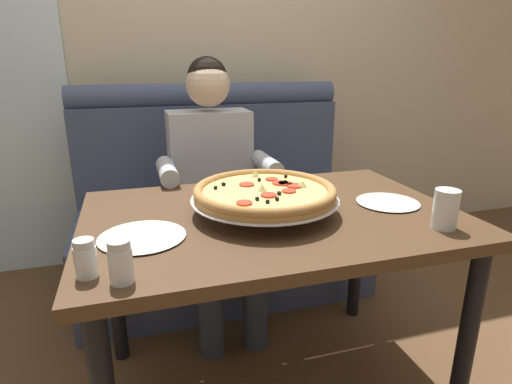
# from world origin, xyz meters

# --- Properties ---
(back_wall_with_window) EXTENTS (6.00, 0.12, 2.80)m
(back_wall_with_window) POSITION_xyz_m (0.00, 1.47, 1.40)
(back_wall_with_window) COLOR beige
(back_wall_with_window) RESTS_ON ground_plane
(booth_bench) EXTENTS (1.55, 0.78, 1.13)m
(booth_bench) POSITION_xyz_m (0.00, 0.90, 0.40)
(booth_bench) COLOR #424C6B
(booth_bench) RESTS_ON ground_plane
(dining_table) EXTENTS (1.28, 0.86, 0.75)m
(dining_table) POSITION_xyz_m (0.00, 0.00, 0.66)
(dining_table) COLOR #4C331E
(dining_table) RESTS_ON ground_plane
(diner_main) EXTENTS (0.54, 0.64, 1.27)m
(diner_main) POSITION_xyz_m (-0.08, 0.63, 0.71)
(diner_main) COLOR #2D3342
(diner_main) RESTS_ON ground_plane
(pizza) EXTENTS (0.51, 0.51, 0.11)m
(pizza) POSITION_xyz_m (-0.03, 0.00, 0.82)
(pizza) COLOR silver
(pizza) RESTS_ON dining_table
(shaker_pepper_flakes) EXTENTS (0.05, 0.05, 0.10)m
(shaker_pepper_flakes) POSITION_xyz_m (-0.58, -0.30, 0.79)
(shaker_pepper_flakes) COLOR white
(shaker_pepper_flakes) RESTS_ON dining_table
(shaker_oregano) EXTENTS (0.06, 0.06, 0.11)m
(shaker_oregano) POSITION_xyz_m (-0.50, -0.35, 0.79)
(shaker_oregano) COLOR white
(shaker_oregano) RESTS_ON dining_table
(plate_near_left) EXTENTS (0.23, 0.23, 0.02)m
(plate_near_left) POSITION_xyz_m (0.44, -0.03, 0.76)
(plate_near_left) COLOR white
(plate_near_left) RESTS_ON dining_table
(plate_near_right) EXTENTS (0.26, 0.26, 0.02)m
(plate_near_right) POSITION_xyz_m (-0.44, -0.10, 0.76)
(plate_near_right) COLOR white
(plate_near_right) RESTS_ON dining_table
(drinking_glass) EXTENTS (0.08, 0.08, 0.13)m
(drinking_glass) POSITION_xyz_m (0.47, -0.29, 0.80)
(drinking_glass) COLOR silver
(drinking_glass) RESTS_ON dining_table
(patio_chair) EXTENTS (0.41, 0.41, 0.86)m
(patio_chair) POSITION_xyz_m (-1.31, 2.25, 0.52)
(patio_chair) COLOR black
(patio_chair) RESTS_ON ground_plane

